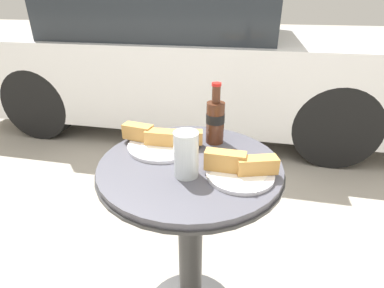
% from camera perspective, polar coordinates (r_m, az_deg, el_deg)
% --- Properties ---
extents(bistro_table, '(0.60, 0.60, 0.77)m').
position_cam_1_polar(bistro_table, '(1.11, -0.33, -14.61)').
color(bistro_table, '#333333').
rests_on(bistro_table, ground_plane).
extents(cola_bottle_left, '(0.07, 0.07, 0.22)m').
position_cam_1_polar(cola_bottle_left, '(1.06, 4.46, 4.61)').
color(cola_bottle_left, '#4C2819').
rests_on(cola_bottle_left, bistro_table).
extents(drinking_glass, '(0.07, 0.07, 0.14)m').
position_cam_1_polar(drinking_glass, '(0.87, -1.13, -2.35)').
color(drinking_glass, '#C68923').
rests_on(drinking_glass, bistro_table).
extents(lunch_plate_near, '(0.29, 0.24, 0.07)m').
position_cam_1_polar(lunch_plate_near, '(1.06, -5.85, 0.69)').
color(lunch_plate_near, white).
rests_on(lunch_plate_near, bistro_table).
extents(lunch_plate_far, '(0.22, 0.20, 0.07)m').
position_cam_1_polar(lunch_plate_far, '(0.89, 9.10, -4.61)').
color(lunch_plate_far, white).
rests_on(lunch_plate_far, bistro_table).
extents(parked_car, '(4.23, 1.73, 1.42)m').
position_cam_1_polar(parked_car, '(3.25, -0.90, 16.16)').
color(parked_car, silver).
rests_on(parked_car, ground_plane).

